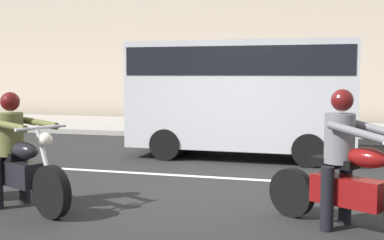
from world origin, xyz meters
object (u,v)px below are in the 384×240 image
(motorcycle_with_rider_gray, at_px, (347,172))
(parked_van_silver, at_px, (243,91))
(pedestrian_bystander, at_px, (303,95))
(street_sign_post, at_px, (236,74))
(motorcycle_with_rider_olive, at_px, (16,160))

(motorcycle_with_rider_gray, distance_m, parked_van_silver, 5.18)
(motorcycle_with_rider_gray, xyz_separation_m, parked_van_silver, (-2.05, 4.70, 0.74))
(pedestrian_bystander, bearing_deg, street_sign_post, 164.01)
(motorcycle_with_rider_gray, bearing_deg, parked_van_silver, 113.57)
(motorcycle_with_rider_olive, relative_size, street_sign_post, 0.78)
(motorcycle_with_rider_gray, xyz_separation_m, street_sign_post, (-3.17, 9.60, 1.09))
(motorcycle_with_rider_gray, height_order, motorcycle_with_rider_olive, motorcycle_with_rider_gray)
(street_sign_post, height_order, pedestrian_bystander, street_sign_post)
(parked_van_silver, bearing_deg, motorcycle_with_rider_olive, -113.15)
(parked_van_silver, bearing_deg, street_sign_post, 102.92)
(motorcycle_with_rider_gray, bearing_deg, pedestrian_bystander, 96.88)
(motorcycle_with_rider_olive, xyz_separation_m, pedestrian_bystander, (3.06, 9.21, 0.51))
(motorcycle_with_rider_gray, xyz_separation_m, pedestrian_bystander, (-1.09, 9.00, 0.48))
(street_sign_post, xyz_separation_m, pedestrian_bystander, (2.09, -0.60, -0.60))
(motorcycle_with_rider_olive, distance_m, pedestrian_bystander, 9.72)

